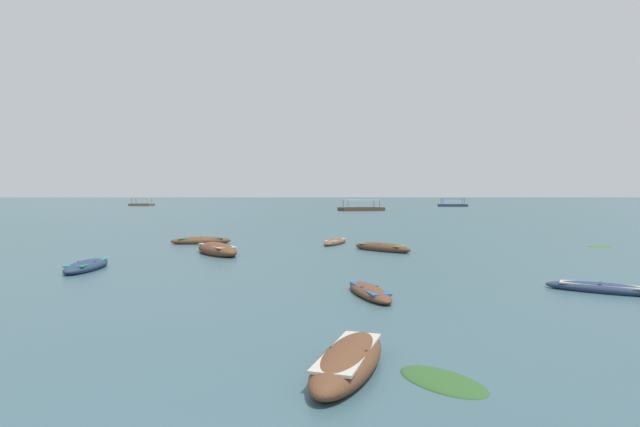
{
  "coord_description": "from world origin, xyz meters",
  "views": [
    {
      "loc": [
        1.86,
        -4.12,
        3.18
      ],
      "look_at": [
        2.47,
        53.91,
        1.1
      ],
      "focal_mm": 27.67,
      "sensor_mm": 36.0,
      "label": 1
    }
  ],
  "objects_px": {
    "rowboat_0": "(600,288)",
    "ferry_0": "(361,209)",
    "rowboat_7": "(201,241)",
    "rowboat_4": "(335,242)",
    "rowboat_3": "(217,250)",
    "ferry_2": "(142,204)",
    "rowboat_9": "(87,266)",
    "rowboat_2": "(370,292)",
    "ferry_1": "(453,205)",
    "rowboat_6": "(382,248)",
    "rowboat_5": "(348,361)"
  },
  "relations": [
    {
      "from": "rowboat_5",
      "to": "ferry_1",
      "type": "distance_m",
      "value": 141.87
    },
    {
      "from": "rowboat_2",
      "to": "ferry_1",
      "type": "bearing_deg",
      "value": 73.23
    },
    {
      "from": "rowboat_3",
      "to": "ferry_0",
      "type": "xyz_separation_m",
      "value": [
        15.24,
        78.28,
        0.2
      ]
    },
    {
      "from": "rowboat_2",
      "to": "rowboat_5",
      "type": "relative_size",
      "value": 0.95
    },
    {
      "from": "rowboat_7",
      "to": "rowboat_4",
      "type": "bearing_deg",
      "value": -1.84
    },
    {
      "from": "rowboat_2",
      "to": "ferry_0",
      "type": "relative_size",
      "value": 0.33
    },
    {
      "from": "rowboat_2",
      "to": "rowboat_6",
      "type": "height_order",
      "value": "rowboat_6"
    },
    {
      "from": "rowboat_5",
      "to": "ferry_2",
      "type": "bearing_deg",
      "value": 110.61
    },
    {
      "from": "rowboat_9",
      "to": "ferry_0",
      "type": "distance_m",
      "value": 86.17
    },
    {
      "from": "rowboat_2",
      "to": "rowboat_0",
      "type": "bearing_deg",
      "value": 3.97
    },
    {
      "from": "rowboat_3",
      "to": "ferry_2",
      "type": "bearing_deg",
      "value": 110.93
    },
    {
      "from": "rowboat_0",
      "to": "rowboat_5",
      "type": "xyz_separation_m",
      "value": [
        -8.83,
        -7.26,
        0.06
      ]
    },
    {
      "from": "ferry_0",
      "to": "rowboat_7",
      "type": "bearing_deg",
      "value": -103.61
    },
    {
      "from": "rowboat_9",
      "to": "ferry_2",
      "type": "distance_m",
      "value": 142.54
    },
    {
      "from": "rowboat_4",
      "to": "ferry_1",
      "type": "relative_size",
      "value": 0.46
    },
    {
      "from": "rowboat_2",
      "to": "rowboat_6",
      "type": "distance_m",
      "value": 12.93
    },
    {
      "from": "rowboat_6",
      "to": "ferry_2",
      "type": "distance_m",
      "value": 140.94
    },
    {
      "from": "rowboat_9",
      "to": "rowboat_2",
      "type": "bearing_deg",
      "value": -25.92
    },
    {
      "from": "rowboat_2",
      "to": "rowboat_5",
      "type": "distance_m",
      "value": 6.83
    },
    {
      "from": "ferry_1",
      "to": "ferry_2",
      "type": "distance_m",
      "value": 96.31
    },
    {
      "from": "rowboat_3",
      "to": "rowboat_5",
      "type": "distance_m",
      "value": 18.9
    },
    {
      "from": "rowboat_9",
      "to": "ferry_1",
      "type": "bearing_deg",
      "value": 67.78
    },
    {
      "from": "rowboat_2",
      "to": "ferry_2",
      "type": "relative_size",
      "value": 0.41
    },
    {
      "from": "rowboat_0",
      "to": "ferry_0",
      "type": "height_order",
      "value": "ferry_0"
    },
    {
      "from": "ferry_1",
      "to": "rowboat_2",
      "type": "bearing_deg",
      "value": -106.77
    },
    {
      "from": "rowboat_0",
      "to": "rowboat_9",
      "type": "xyz_separation_m",
      "value": [
        -19.26,
        5.09,
        0.04
      ]
    },
    {
      "from": "ferry_0",
      "to": "ferry_1",
      "type": "distance_m",
      "value": 50.38
    },
    {
      "from": "rowboat_6",
      "to": "rowboat_7",
      "type": "xyz_separation_m",
      "value": [
        -11.47,
        4.46,
        0.0
      ]
    },
    {
      "from": "rowboat_2",
      "to": "rowboat_9",
      "type": "height_order",
      "value": "rowboat_9"
    },
    {
      "from": "rowboat_0",
      "to": "rowboat_5",
      "type": "distance_m",
      "value": 11.43
    },
    {
      "from": "rowboat_0",
      "to": "ferry_0",
      "type": "bearing_deg",
      "value": 89.69
    },
    {
      "from": "rowboat_5",
      "to": "rowboat_9",
      "type": "distance_m",
      "value": 16.16
    },
    {
      "from": "rowboat_4",
      "to": "rowboat_5",
      "type": "bearing_deg",
      "value": -91.81
    },
    {
      "from": "ferry_1",
      "to": "ferry_2",
      "type": "xyz_separation_m",
      "value": [
        -95.62,
        11.5,
        -0.0
      ]
    },
    {
      "from": "rowboat_5",
      "to": "ferry_0",
      "type": "xyz_separation_m",
      "value": [
        9.31,
        96.22,
        0.26
      ]
    },
    {
      "from": "rowboat_2",
      "to": "rowboat_7",
      "type": "height_order",
      "value": "rowboat_7"
    },
    {
      "from": "rowboat_7",
      "to": "rowboat_5",
      "type": "bearing_deg",
      "value": -71.12
    },
    {
      "from": "rowboat_2",
      "to": "rowboat_9",
      "type": "bearing_deg",
      "value": 154.08
    },
    {
      "from": "rowboat_5",
      "to": "rowboat_6",
      "type": "relative_size",
      "value": 1.01
    },
    {
      "from": "rowboat_0",
      "to": "ferry_2",
      "type": "bearing_deg",
      "value": 114.63
    },
    {
      "from": "ferry_1",
      "to": "rowboat_9",
      "type": "bearing_deg",
      "value": -112.22
    },
    {
      "from": "rowboat_3",
      "to": "rowboat_9",
      "type": "height_order",
      "value": "rowboat_3"
    },
    {
      "from": "rowboat_5",
      "to": "rowboat_6",
      "type": "xyz_separation_m",
      "value": [
        3.27,
        19.48,
        -0.0
      ]
    },
    {
      "from": "rowboat_6",
      "to": "rowboat_5",
      "type": "bearing_deg",
      "value": -99.54
    },
    {
      "from": "rowboat_0",
      "to": "rowboat_4",
      "type": "relative_size",
      "value": 0.84
    },
    {
      "from": "rowboat_3",
      "to": "ferry_1",
      "type": "distance_m",
      "value": 126.8
    },
    {
      "from": "rowboat_7",
      "to": "ferry_1",
      "type": "bearing_deg",
      "value": 66.69
    },
    {
      "from": "rowboat_0",
      "to": "rowboat_7",
      "type": "distance_m",
      "value": 23.83
    },
    {
      "from": "rowboat_6",
      "to": "ferry_1",
      "type": "distance_m",
      "value": 122.28
    },
    {
      "from": "ferry_0",
      "to": "ferry_1",
      "type": "bearing_deg",
      "value": 52.29
    }
  ]
}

